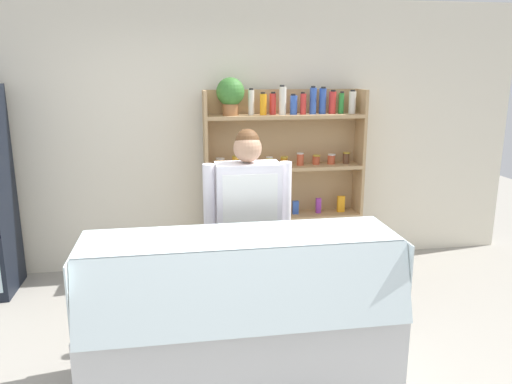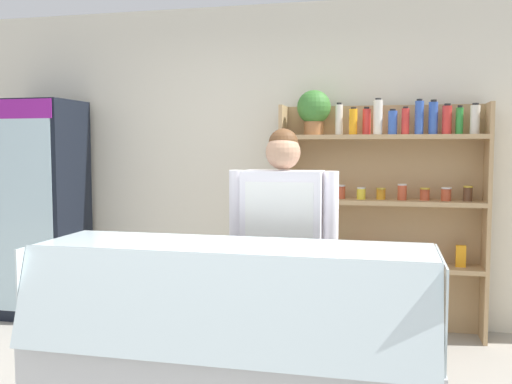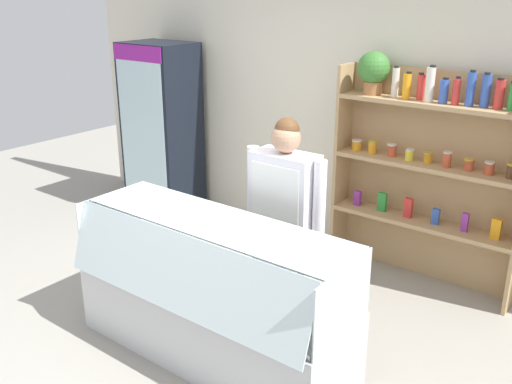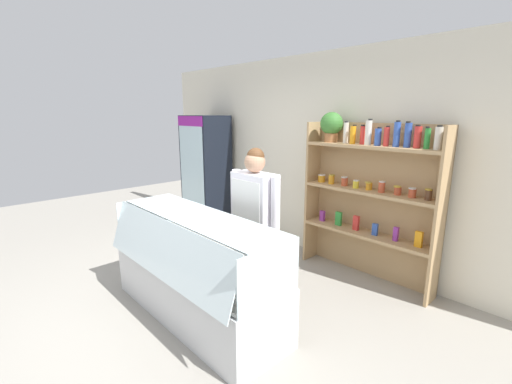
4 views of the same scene
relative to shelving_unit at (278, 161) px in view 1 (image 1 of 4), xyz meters
name	(u,v)px [view 1 (image 1 of 4)]	position (x,y,z in m)	size (l,w,h in m)	color
back_wall	(200,137)	(-0.77, 0.23, 0.23)	(6.80, 0.10, 2.70)	silver
shelving_unit	(278,161)	(0.00, 0.00, 0.00)	(1.60, 0.29, 1.95)	tan
deli_display_case	(241,337)	(-0.65, -1.95, -0.80)	(2.01, 0.74, 1.01)	silver
shop_clerk	(248,216)	(-0.50, -1.30, -0.17)	(0.67, 0.25, 1.60)	#4C4233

